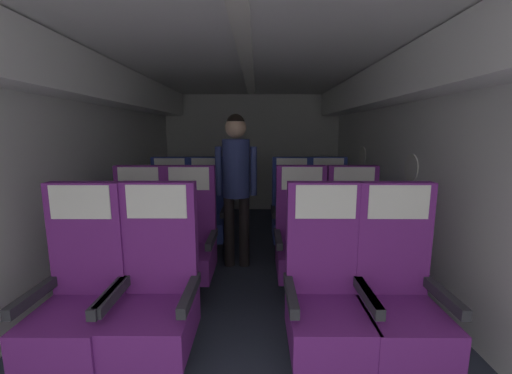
{
  "coord_description": "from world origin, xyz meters",
  "views": [
    {
      "loc": [
        0.11,
        -0.16,
        1.42
      ],
      "look_at": [
        0.08,
        3.22,
        0.84
      ],
      "focal_mm": 22.6,
      "sensor_mm": 36.0,
      "label": 1
    }
  ],
  "objects": [
    {
      "name": "ground",
      "position": [
        0.0,
        2.84,
        -0.01
      ],
      "size": [
        3.36,
        6.08,
        0.02
      ],
      "primitive_type": "cube",
      "color": "#2D3342"
    },
    {
      "name": "fuselage_shell",
      "position": [
        0.0,
        3.09,
        1.52
      ],
      "size": [
        3.24,
        5.73,
        2.13
      ],
      "color": "silver",
      "rests_on": "ground"
    },
    {
      "name": "seat_a_left_window",
      "position": [
        -0.93,
        1.57,
        0.47
      ],
      "size": [
        0.47,
        0.51,
        1.13
      ],
      "color": "#38383D",
      "rests_on": "ground"
    },
    {
      "name": "seat_a_left_aisle",
      "position": [
        -0.49,
        1.59,
        0.47
      ],
      "size": [
        0.47,
        0.51,
        1.13
      ],
      "color": "#38383D",
      "rests_on": "ground"
    },
    {
      "name": "seat_a_right_aisle",
      "position": [
        0.92,
        1.58,
        0.47
      ],
      "size": [
        0.47,
        0.51,
        1.13
      ],
      "color": "#38383D",
      "rests_on": "ground"
    },
    {
      "name": "seat_a_right_window",
      "position": [
        0.5,
        1.59,
        0.47
      ],
      "size": [
        0.47,
        0.51,
        1.13
      ],
      "color": "#38383D",
      "rests_on": "ground"
    },
    {
      "name": "seat_b_left_window",
      "position": [
        -0.94,
        2.52,
        0.47
      ],
      "size": [
        0.47,
        0.51,
        1.13
      ],
      "color": "#38383D",
      "rests_on": "ground"
    },
    {
      "name": "seat_b_left_aisle",
      "position": [
        -0.5,
        2.52,
        0.47
      ],
      "size": [
        0.47,
        0.51,
        1.13
      ],
      "color": "#38383D",
      "rests_on": "ground"
    },
    {
      "name": "seat_b_right_aisle",
      "position": [
        0.94,
        2.53,
        0.47
      ],
      "size": [
        0.47,
        0.51,
        1.13
      ],
      "color": "#38383D",
      "rests_on": "ground"
    },
    {
      "name": "seat_b_right_window",
      "position": [
        0.49,
        2.54,
        0.47
      ],
      "size": [
        0.47,
        0.51,
        1.13
      ],
      "color": "#38383D",
      "rests_on": "ground"
    },
    {
      "name": "seat_c_left_window",
      "position": [
        -0.92,
        3.47,
        0.47
      ],
      "size": [
        0.47,
        0.51,
        1.13
      ],
      "color": "#38383D",
      "rests_on": "ground"
    },
    {
      "name": "seat_c_left_aisle",
      "position": [
        -0.5,
        3.49,
        0.47
      ],
      "size": [
        0.47,
        0.51,
        1.13
      ],
      "color": "#38383D",
      "rests_on": "ground"
    },
    {
      "name": "seat_c_right_aisle",
      "position": [
        0.92,
        3.49,
        0.47
      ],
      "size": [
        0.47,
        0.51,
        1.13
      ],
      "color": "#38383D",
      "rests_on": "ground"
    },
    {
      "name": "seat_c_right_window",
      "position": [
        0.49,
        3.47,
        0.47
      ],
      "size": [
        0.47,
        0.51,
        1.13
      ],
      "color": "#38383D",
      "rests_on": "ground"
    },
    {
      "name": "flight_attendant",
      "position": [
        -0.12,
        3.13,
        0.98
      ],
      "size": [
        0.43,
        0.28,
        1.6
      ],
      "rotation": [
        0.0,
        0.0,
        3.21
      ],
      "color": "black",
      "rests_on": "ground"
    }
  ]
}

